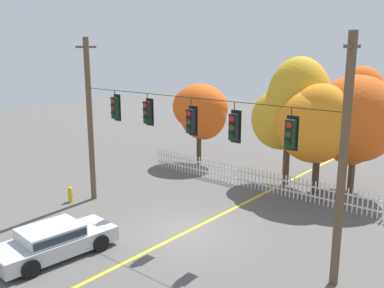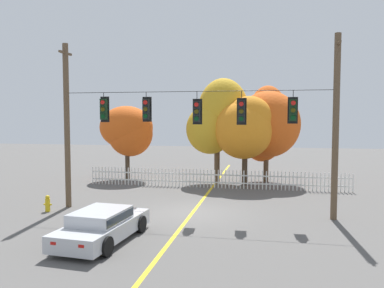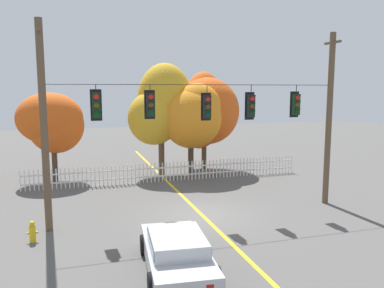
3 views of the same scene
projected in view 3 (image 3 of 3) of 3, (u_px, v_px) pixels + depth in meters
name	position (u px, v px, depth m)	size (l,w,h in m)	color
ground	(202.00, 215.00, 16.61)	(80.00, 80.00, 0.00)	#565451
lane_centerline_stripe	(202.00, 215.00, 16.61)	(0.16, 36.00, 0.01)	gold
signal_support_span	(202.00, 122.00, 16.05)	(12.54, 1.10, 7.85)	brown
traffic_signal_southbound_primary	(96.00, 105.00, 14.72)	(0.43, 0.38, 1.38)	black
traffic_signal_eastbound_side	(150.00, 105.00, 15.33)	(0.43, 0.38, 1.36)	black
traffic_signal_westbound_side	(207.00, 107.00, 16.03)	(0.43, 0.38, 1.48)	black
traffic_signal_northbound_primary	(251.00, 106.00, 16.61)	(0.43, 0.38, 1.49)	black
traffic_signal_northbound_secondary	(296.00, 104.00, 17.24)	(0.43, 0.38, 1.43)	black
white_picket_fence	(170.00, 172.00, 22.64)	(16.16, 0.06, 1.12)	white
autumn_maple_near_fence	(52.00, 121.00, 22.52)	(3.80, 3.14, 5.14)	#473828
autumn_maple_mid	(161.00, 107.00, 24.07)	(4.13, 3.47, 6.93)	brown
autumn_oak_far_east	(193.00, 115.00, 23.83)	(3.68, 3.44, 5.69)	#473828
autumn_maple_far_west	(205.00, 112.00, 25.81)	(4.24, 4.13, 6.49)	brown
parked_car	(177.00, 251.00, 11.44)	(2.24, 4.45, 1.15)	#B7BABF
fire_hydrant	(32.00, 232.00, 13.66)	(0.38, 0.22, 0.76)	gold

